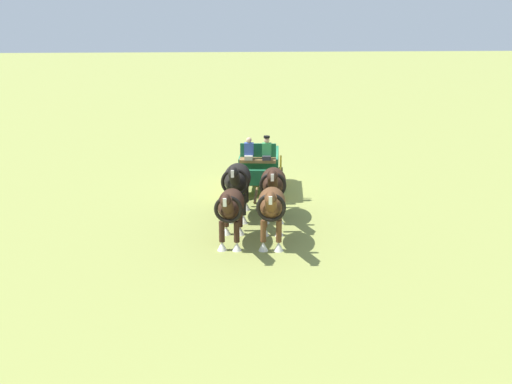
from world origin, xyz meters
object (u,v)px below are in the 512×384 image
(show_wagon, at_px, (259,164))
(draft_horse_lead_off, at_px, (231,207))
(draft_horse_lead_near, at_px, (272,206))
(draft_horse_rear_off, at_px, (237,180))
(draft_horse_rear_near, at_px, (273,184))

(show_wagon, relative_size, draft_horse_lead_off, 1.88)
(draft_horse_lead_near, bearing_deg, draft_horse_rear_off, -160.99)
(draft_horse_lead_near, bearing_deg, show_wagon, 178.66)
(draft_horse_rear_off, bearing_deg, draft_horse_lead_near, 19.01)
(show_wagon, height_order, draft_horse_rear_off, show_wagon)
(draft_horse_rear_near, xyz_separation_m, draft_horse_lead_off, (2.43, -1.63, -0.04))
(show_wagon, bearing_deg, draft_horse_rear_near, 3.08)
(draft_horse_rear_near, bearing_deg, show_wagon, -176.92)
(draft_horse_rear_near, height_order, draft_horse_lead_off, draft_horse_rear_near)
(show_wagon, height_order, draft_horse_lead_near, show_wagon)
(draft_horse_lead_near, bearing_deg, draft_horse_rear_near, 172.60)
(show_wagon, distance_m, draft_horse_lead_off, 6.16)
(draft_horse_rear_near, bearing_deg, draft_horse_lead_off, -33.83)
(draft_horse_rear_near, xyz_separation_m, draft_horse_lead_near, (2.59, -0.34, 0.01))
(draft_horse_rear_off, relative_size, draft_horse_lead_near, 1.07)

